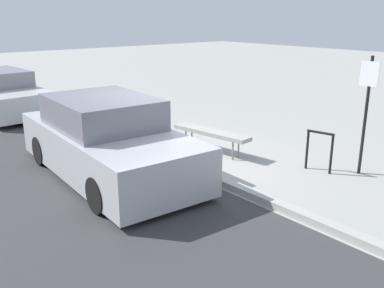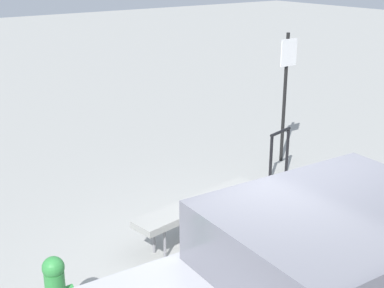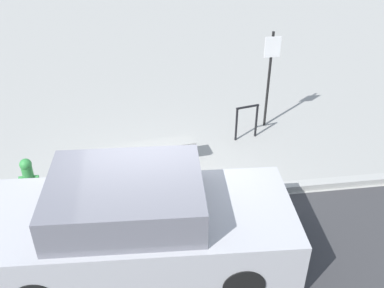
# 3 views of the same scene
# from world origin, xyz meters

# --- Properties ---
(ground_plane) EXTENTS (60.00, 60.00, 0.00)m
(ground_plane) POSITION_xyz_m (0.00, 0.00, 0.00)
(ground_plane) COLOR #9E9E99
(curb) EXTENTS (60.00, 0.20, 0.13)m
(curb) POSITION_xyz_m (0.00, 0.00, 0.07)
(curb) COLOR #A8A8A3
(curb) RESTS_ON ground_plane
(bench) EXTENTS (2.02, 0.64, 0.51)m
(bench) POSITION_xyz_m (-0.04, 1.16, 0.46)
(bench) COLOR gray
(bench) RESTS_ON ground_plane
(bike_rack) EXTENTS (0.55, 0.17, 0.83)m
(bike_rack) POSITION_xyz_m (2.24, 1.99, 0.50)
(bike_rack) COLOR black
(bike_rack) RESTS_ON ground_plane
(sign_post) EXTENTS (0.36, 0.08, 2.30)m
(sign_post) POSITION_xyz_m (2.84, 2.51, 1.38)
(sign_post) COLOR black
(sign_post) RESTS_ON ground_plane
(fire_hydrant) EXTENTS (0.36, 0.22, 0.77)m
(fire_hydrant) POSITION_xyz_m (-2.26, 0.57, 0.41)
(fire_hydrant) COLOR #338C3F
(fire_hydrant) RESTS_ON ground_plane
(parked_car_near) EXTENTS (4.66, 2.14, 1.52)m
(parked_car_near) POSITION_xyz_m (-0.27, -1.34, 0.68)
(parked_car_near) COLOR black
(parked_car_near) RESTS_ON ground_plane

